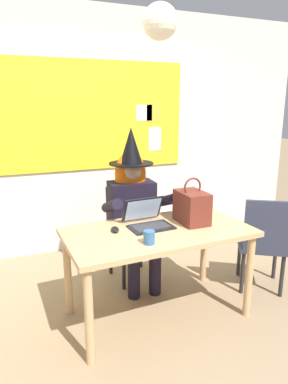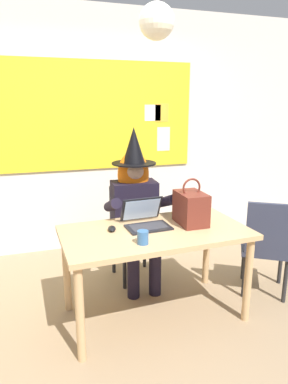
# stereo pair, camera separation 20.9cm
# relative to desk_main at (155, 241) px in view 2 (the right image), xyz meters

# --- Properties ---
(ground_plane) EXTENTS (24.00, 24.00, 0.00)m
(ground_plane) POSITION_rel_desk_main_xyz_m (-0.22, -0.13, -0.65)
(ground_plane) COLOR #937A5B
(wall_back_bulletin) EXTENTS (5.74, 1.81, 2.72)m
(wall_back_bulletin) POSITION_rel_desk_main_xyz_m (-0.22, 1.62, 0.73)
(wall_back_bulletin) COLOR silver
(wall_back_bulletin) RESTS_ON ground
(desk_main) EXTENTS (1.46, 0.81, 0.74)m
(desk_main) POSITION_rel_desk_main_xyz_m (0.00, 0.00, 0.00)
(desk_main) COLOR tan
(desk_main) RESTS_ON ground
(chair_at_desk) EXTENTS (0.45, 0.45, 0.90)m
(chair_at_desk) POSITION_rel_desk_main_xyz_m (0.02, 0.74, -0.14)
(chair_at_desk) COLOR black
(chair_at_desk) RESTS_ON ground
(person_costumed) EXTENTS (0.61, 0.68, 1.48)m
(person_costumed) POSITION_rel_desk_main_xyz_m (0.02, 0.62, 0.15)
(person_costumed) COLOR black
(person_costumed) RESTS_ON ground
(laptop) EXTENTS (0.36, 0.33, 0.22)m
(laptop) POSITION_rel_desk_main_xyz_m (-0.04, 0.11, 0.14)
(laptop) COLOR black
(laptop) RESTS_ON desk_main
(computer_mouse) EXTENTS (0.08, 0.11, 0.03)m
(computer_mouse) POSITION_rel_desk_main_xyz_m (-0.32, 0.09, 0.11)
(computer_mouse) COLOR black
(computer_mouse) RESTS_ON desk_main
(handbag) EXTENTS (0.20, 0.30, 0.38)m
(handbag) POSITION_rel_desk_main_xyz_m (0.32, 0.05, 0.22)
(handbag) COLOR maroon
(handbag) RESTS_ON desk_main
(coffee_mug) EXTENTS (0.08, 0.08, 0.09)m
(coffee_mug) POSITION_rel_desk_main_xyz_m (-0.17, -0.23, 0.14)
(coffee_mug) COLOR #336099
(coffee_mug) RESTS_ON desk_main
(chair_extra_corner) EXTENTS (0.58, 0.58, 0.89)m
(chair_extra_corner) POSITION_rel_desk_main_xyz_m (1.04, -0.01, -0.15)
(chair_extra_corner) COLOR #2D3347
(chair_extra_corner) RESTS_ON ground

